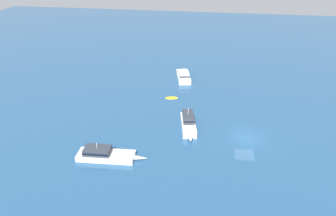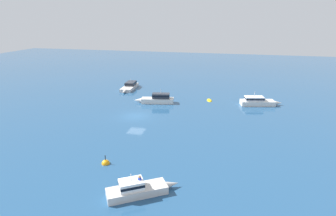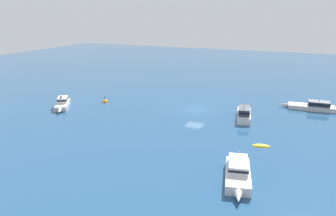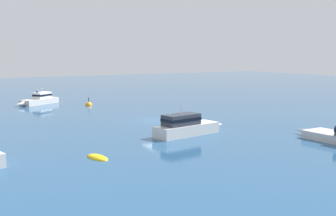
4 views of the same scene
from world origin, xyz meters
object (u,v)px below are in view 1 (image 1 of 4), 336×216
at_px(powerboat, 188,123).
at_px(powerboat_1, 105,154).
at_px(launch, 183,75).
at_px(dinghy, 172,98).

xyz_separation_m(powerboat, powerboat_1, (8.44, -8.64, -0.19)).
xyz_separation_m(powerboat, launch, (-17.27, -2.79, -0.07)).
bearing_deg(launch, dinghy, 161.81).
height_order(powerboat, launch, powerboat).
bearing_deg(dinghy, launch, 71.57).
relative_size(dinghy, launch, 0.29).
bearing_deg(powerboat, powerboat_1, -56.46).
height_order(dinghy, launch, launch).
xyz_separation_m(launch, powerboat_1, (25.71, -5.86, -0.12)).
bearing_deg(launch, powerboat_1, 154.60).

